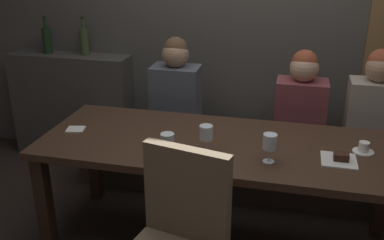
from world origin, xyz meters
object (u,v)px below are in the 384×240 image
(diner_redhead, at_px, (176,91))
(dessert_plate, at_px, (340,159))
(diner_far_end, at_px, (374,106))
(wine_glass_near_left, at_px, (167,143))
(dining_table, at_px, (221,155))
(wine_glass_far_right, at_px, (206,133))
(wine_bottle_dark_red, at_px, (47,40))
(wine_glass_center_front, at_px, (270,142))
(diner_bearded, at_px, (301,102))
(banquette_bench, at_px, (235,165))
(wine_bottle_pale_label, at_px, (84,41))
(espresso_cup, at_px, (364,148))
(chair_near_side, at_px, (177,237))

(diner_redhead, xyz_separation_m, dessert_plate, (1.15, -0.77, -0.06))
(diner_far_end, relative_size, wine_glass_near_left, 4.62)
(dining_table, relative_size, wine_glass_far_right, 13.41)
(wine_bottle_dark_red, distance_m, dessert_plate, 2.68)
(wine_glass_near_left, relative_size, wine_glass_center_front, 1.00)
(diner_bearded, bearing_deg, banquette_bench, 179.76)
(dining_table, xyz_separation_m, wine_bottle_pale_label, (-1.40, 1.07, 0.42))
(diner_far_end, relative_size, dessert_plate, 3.99)
(diner_bearded, bearing_deg, diner_redhead, -178.74)
(banquette_bench, distance_m, wine_bottle_pale_label, 1.67)
(diner_redhead, bearing_deg, wine_glass_far_right, -63.84)
(wine_bottle_pale_label, bearing_deg, espresso_cup, -24.62)
(banquette_bench, relative_size, diner_bearded, 3.46)
(dining_table, height_order, espresso_cup, espresso_cup)
(chair_near_side, distance_m, wine_glass_center_front, 0.72)
(wine_bottle_dark_red, bearing_deg, chair_near_side, -46.79)
(diner_redhead, bearing_deg, wine_bottle_pale_label, 157.12)
(wine_glass_far_right, relative_size, espresso_cup, 1.37)
(chair_near_side, bearing_deg, wine_glass_center_front, 54.47)
(banquette_bench, bearing_deg, espresso_cup, -38.35)
(espresso_cup, bearing_deg, banquette_bench, 141.65)
(diner_bearded, distance_m, dessert_plate, 0.82)
(diner_far_end, distance_m, wine_glass_near_left, 1.56)
(dining_table, distance_m, banquette_bench, 0.82)
(banquette_bench, distance_m, diner_redhead, 0.75)
(banquette_bench, bearing_deg, diner_far_end, -0.98)
(chair_near_side, relative_size, wine_bottle_dark_red, 3.01)
(dining_table, distance_m, diner_far_end, 1.18)
(wine_bottle_dark_red, height_order, wine_glass_near_left, wine_bottle_dark_red)
(dining_table, xyz_separation_m, espresso_cup, (0.82, 0.05, 0.11))
(banquette_bench, height_order, wine_glass_far_right, wine_glass_far_right)
(dessert_plate, bearing_deg, wine_glass_far_right, -175.33)
(banquette_bench, xyz_separation_m, wine_glass_far_right, (-0.06, -0.85, 0.63))
(chair_near_side, distance_m, wine_glass_far_right, 0.64)
(banquette_bench, height_order, wine_bottle_pale_label, wine_bottle_pale_label)
(diner_far_end, bearing_deg, dining_table, -144.27)
(diner_far_end, bearing_deg, wine_glass_center_front, -126.75)
(chair_near_side, bearing_deg, wine_bottle_pale_label, 126.27)
(wine_bottle_pale_label, relative_size, espresso_cup, 2.72)
(wine_bottle_pale_label, bearing_deg, diner_far_end, -9.30)
(espresso_cup, bearing_deg, diner_redhead, 154.16)
(chair_near_side, relative_size, dessert_plate, 5.16)
(dining_table, bearing_deg, wine_bottle_pale_label, 142.58)
(chair_near_side, distance_m, espresso_cup, 1.21)
(dining_table, height_order, banquette_bench, dining_table)
(dining_table, relative_size, diner_far_end, 2.90)
(wine_bottle_dark_red, distance_m, wine_glass_center_front, 2.39)
(banquette_bench, height_order, wine_glass_near_left, wine_glass_near_left)
(dessert_plate, bearing_deg, banquette_bench, 130.42)
(dining_table, height_order, wine_glass_center_front, wine_glass_center_front)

